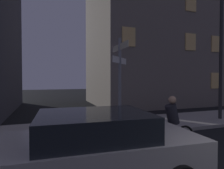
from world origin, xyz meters
TOP-DOWN VIEW (x-y plane):
  - sidewalk_kerb at (0.00, 6.07)m, footprint 40.00×2.92m
  - signpost at (-0.78, 5.37)m, footprint 0.93×1.59m
  - street_lamp at (4.85, 5.56)m, footprint 1.43×0.28m
  - car_far_oncoming at (-2.76, 2.10)m, footprint 4.68×2.21m
  - cyclist at (-0.15, 3.04)m, footprint 1.82×0.34m
  - building_right_block at (5.06, 13.14)m, footprint 9.66×7.48m

SIDE VIEW (x-z plane):
  - sidewalk_kerb at x=0.00m, z-range 0.00..0.14m
  - cyclist at x=-0.15m, z-range -0.06..1.55m
  - car_far_oncoming at x=-2.76m, z-range 0.05..1.49m
  - signpost at x=-0.78m, z-range 0.48..4.04m
  - street_lamp at x=4.85m, z-range 0.67..6.99m
  - building_right_block at x=5.06m, z-range 0.00..14.08m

